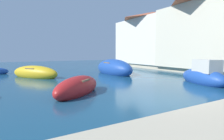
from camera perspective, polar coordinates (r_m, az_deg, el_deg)
ground at (r=8.01m, az=16.15°, el=-9.69°), size 80.00×80.00×0.00m
moored_boat_0 at (r=13.64m, az=26.73°, el=-1.71°), size 2.62×4.21×1.91m
moored_boat_2 at (r=17.77m, az=0.54°, el=0.47°), size 2.06×5.58×1.84m
moored_boat_3 at (r=9.33m, az=-10.74°, el=-5.40°), size 3.60×3.35×1.15m
moored_boat_5 at (r=16.47m, az=-23.03°, el=-0.91°), size 3.86×4.66×1.28m
waterfront_building_main at (r=22.10m, az=28.16°, el=10.88°), size 7.31×9.24×7.65m
waterfront_building_annex at (r=27.66m, az=12.51°, el=9.94°), size 6.86×10.58×7.42m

